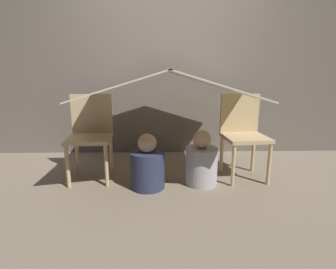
{
  "coord_description": "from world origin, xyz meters",
  "views": [
    {
      "loc": [
        -0.06,
        -2.34,
        1.05
      ],
      "look_at": [
        0.0,
        0.16,
        0.47
      ],
      "focal_mm": 28.0,
      "sensor_mm": 36.0,
      "label": 1
    }
  ],
  "objects_px": {
    "chair_left": "(91,133)",
    "person_second": "(201,163)",
    "person_front": "(148,166)",
    "chair_right": "(243,132)"
  },
  "relations": [
    {
      "from": "chair_left",
      "to": "chair_right",
      "type": "height_order",
      "value": "same"
    },
    {
      "from": "chair_left",
      "to": "person_front",
      "type": "bearing_deg",
      "value": -28.43
    },
    {
      "from": "chair_left",
      "to": "person_second",
      "type": "relative_size",
      "value": 1.58
    },
    {
      "from": "person_second",
      "to": "chair_right",
      "type": "bearing_deg",
      "value": 23.91
    },
    {
      "from": "chair_right",
      "to": "person_second",
      "type": "xyz_separation_m",
      "value": [
        -0.45,
        -0.2,
        -0.26
      ]
    },
    {
      "from": "person_second",
      "to": "chair_left",
      "type": "bearing_deg",
      "value": 169.76
    },
    {
      "from": "chair_left",
      "to": "chair_right",
      "type": "relative_size",
      "value": 1.0
    },
    {
      "from": "person_front",
      "to": "person_second",
      "type": "relative_size",
      "value": 0.97
    },
    {
      "from": "person_front",
      "to": "person_second",
      "type": "height_order",
      "value": "person_second"
    },
    {
      "from": "person_front",
      "to": "chair_left",
      "type": "bearing_deg",
      "value": 154.9
    }
  ]
}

